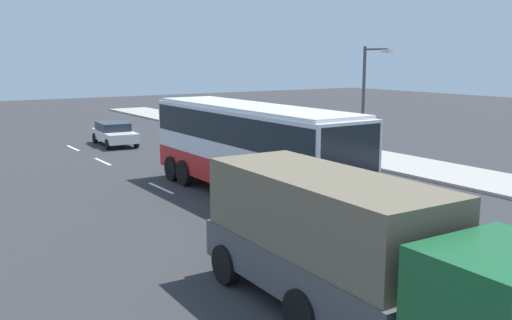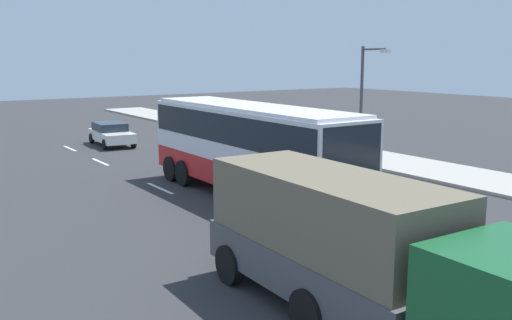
% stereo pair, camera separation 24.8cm
% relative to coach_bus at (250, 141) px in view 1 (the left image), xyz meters
% --- Properties ---
extents(ground_plane, '(120.00, 120.00, 0.00)m').
position_rel_coach_bus_xyz_m(ground_plane, '(0.62, 0.80, -2.23)').
color(ground_plane, '#333335').
extents(sidewalk_curb, '(80.00, 4.00, 0.15)m').
position_rel_coach_bus_xyz_m(sidewalk_curb, '(0.62, 10.06, -2.16)').
color(sidewalk_curb, '#A8A399').
rests_on(sidewalk_curb, ground_plane).
extents(lane_centreline, '(40.61, 0.16, 0.01)m').
position_rel_coach_bus_xyz_m(lane_centreline, '(2.14, -2.28, -2.23)').
color(lane_centreline, white).
rests_on(lane_centreline, ground_plane).
extents(coach_bus, '(11.35, 2.85, 3.61)m').
position_rel_coach_bus_xyz_m(coach_bus, '(0.00, 0.00, 0.00)').
color(coach_bus, red).
rests_on(coach_bus, ground_plane).
extents(cargo_truck, '(8.46, 2.77, 2.97)m').
position_rel_coach_bus_xyz_m(cargo_truck, '(10.09, -4.15, -0.61)').
color(cargo_truck, '#19592D').
rests_on(cargo_truck, ground_plane).
extents(car_white_minivan, '(4.49, 2.20, 1.40)m').
position_rel_coach_bus_xyz_m(car_white_minivan, '(-16.00, 0.26, -1.48)').
color(car_white_minivan, white).
rests_on(car_white_minivan, ground_plane).
extents(street_lamp, '(1.82, 0.24, 5.80)m').
position_rel_coach_bus_xyz_m(street_lamp, '(-2.47, 8.55, 1.32)').
color(street_lamp, '#47474C').
rests_on(street_lamp, sidewalk_curb).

